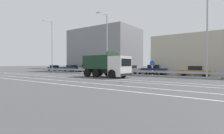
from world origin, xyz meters
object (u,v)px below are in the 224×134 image
median_road_sign (152,68)px  street_lamp_0 (52,44)px  parked_car_4 (131,70)px  parked_car_6 (195,71)px  street_lamp_2 (207,30)px  parked_car_3 (104,69)px  dump_truck (111,67)px  parked_car_2 (87,68)px  street_lamp_1 (106,41)px  parked_car_5 (155,70)px  parked_car_1 (72,68)px  parked_car_0 (54,68)px

median_road_sign → street_lamp_0: street_lamp_0 is taller
street_lamp_0 → parked_car_4: (16.47, 4.44, -5.07)m
parked_car_4 → parked_car_6: size_ratio=0.98×
street_lamp_2 → parked_car_3: street_lamp_2 is taller
dump_truck → street_lamp_0: bearing=-102.1°
parked_car_2 → parked_car_6: parked_car_2 is taller
parked_car_6 → parked_car_3: bearing=90.1°
street_lamp_1 → parked_car_5: 9.01m
dump_truck → street_lamp_2: street_lamp_2 is taller
parked_car_1 → parked_car_6: parked_car_1 is taller
street_lamp_0 → street_lamp_1: (14.38, 0.11, -0.41)m
street_lamp_0 → parked_car_5: bearing=10.7°
parked_car_4 → street_lamp_0: bearing=-74.1°
street_lamp_0 → parked_car_2: street_lamp_0 is taller
street_lamp_2 → parked_car_6: street_lamp_2 is taller
street_lamp_0 → parked_car_3: (10.67, 4.11, -5.06)m
street_lamp_0 → parked_car_5: 22.03m
parked_car_1 → parked_car_4: size_ratio=1.15×
median_road_sign → parked_car_4: bearing=144.0°
parked_car_3 → street_lamp_2: bearing=76.5°
street_lamp_2 → parked_car_3: 19.08m
median_road_sign → street_lamp_2: street_lamp_2 is taller
parked_car_1 → parked_car_4: parked_car_4 is taller
street_lamp_0 → parked_car_0: (-5.52, 4.70, -5.09)m
street_lamp_2 → parked_car_3: bearing=168.2°
median_road_sign → parked_car_1: (-21.23, 4.40, -0.42)m
median_road_sign → parked_car_2: (-16.44, 4.44, -0.40)m
median_road_sign → parked_car_3: median_road_sign is taller
street_lamp_2 → parked_car_2: bearing=169.2°
parked_car_5 → dump_truck: bearing=-14.1°
dump_truck → parked_car_1: dump_truck is taller
parked_car_3 → parked_car_1: bearing=-95.0°
median_road_sign → parked_car_4: (-5.71, 4.15, -0.44)m
street_lamp_2 → parked_car_2: street_lamp_2 is taller
median_road_sign → parked_car_2: bearing=164.9°
street_lamp_2 → parked_car_4: street_lamp_2 is taller
street_lamp_0 → street_lamp_2: (28.75, 0.34, -0.28)m
street_lamp_1 → parked_car_6: street_lamp_1 is taller
street_lamp_0 → street_lamp_2: bearing=0.7°
parked_car_3 → parked_car_4: (5.80, 0.32, -0.00)m
parked_car_2 → parked_car_3: (4.93, -0.60, -0.04)m
parked_car_3 → parked_car_5: (10.40, -0.13, 0.04)m
parked_car_2 → parked_car_5: parked_car_2 is taller
parked_car_5 → parked_car_0: bearing=-89.8°
street_lamp_1 → parked_car_0: street_lamp_1 is taller
dump_truck → parked_car_6: size_ratio=1.52×
street_lamp_0 → parked_car_2: 8.97m
parked_car_6 → parked_car_2: bearing=88.1°
street_lamp_1 → parked_car_4: bearing=64.2°
parked_car_0 → parked_car_3: size_ratio=0.89×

